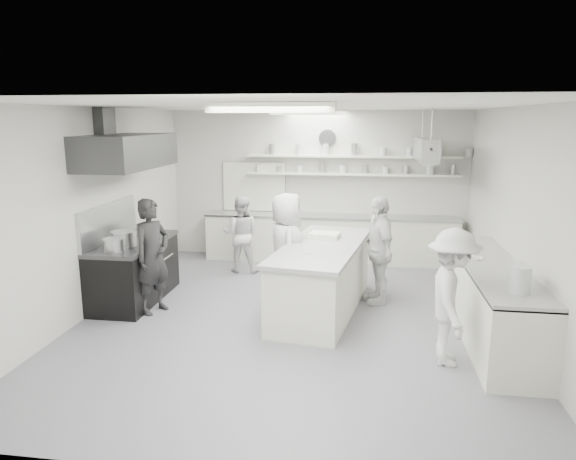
# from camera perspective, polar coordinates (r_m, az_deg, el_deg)

# --- Properties ---
(floor) EXTENTS (6.00, 7.00, 0.02)m
(floor) POSITION_cam_1_polar(r_m,az_deg,el_deg) (7.72, 0.67, -9.57)
(floor) COLOR gray
(floor) RESTS_ON ground
(ceiling) EXTENTS (6.00, 7.00, 0.02)m
(ceiling) POSITION_cam_1_polar(r_m,az_deg,el_deg) (7.18, 0.73, 13.43)
(ceiling) COLOR white
(ceiling) RESTS_ON wall_back
(wall_back) EXTENTS (6.00, 0.04, 3.00)m
(wall_back) POSITION_cam_1_polar(r_m,az_deg,el_deg) (10.74, 3.17, 4.89)
(wall_back) COLOR beige
(wall_back) RESTS_ON floor
(wall_front) EXTENTS (6.00, 0.04, 3.00)m
(wall_front) POSITION_cam_1_polar(r_m,az_deg,el_deg) (3.97, -6.05, -7.69)
(wall_front) COLOR beige
(wall_front) RESTS_ON floor
(wall_left) EXTENTS (0.04, 7.00, 3.00)m
(wall_left) POSITION_cam_1_polar(r_m,az_deg,el_deg) (8.25, -20.45, 1.96)
(wall_left) COLOR beige
(wall_left) RESTS_ON floor
(wall_right) EXTENTS (0.04, 7.00, 3.00)m
(wall_right) POSITION_cam_1_polar(r_m,az_deg,el_deg) (7.53, 23.97, 0.77)
(wall_right) COLOR beige
(wall_right) RESTS_ON floor
(stove) EXTENTS (0.80, 1.80, 0.90)m
(stove) POSITION_cam_1_polar(r_m,az_deg,el_deg) (8.65, -16.35, -4.47)
(stove) COLOR black
(stove) RESTS_ON floor
(exhaust_hood) EXTENTS (0.85, 2.00, 0.50)m
(exhaust_hood) POSITION_cam_1_polar(r_m,az_deg,el_deg) (8.33, -17.12, 8.18)
(exhaust_hood) COLOR #3B3B3E
(exhaust_hood) RESTS_ON wall_left
(back_counter) EXTENTS (5.00, 0.60, 0.92)m
(back_counter) POSITION_cam_1_polar(r_m,az_deg,el_deg) (10.61, 4.58, -0.93)
(back_counter) COLOR silver
(back_counter) RESTS_ON floor
(shelf_lower) EXTENTS (4.20, 0.26, 0.04)m
(shelf_lower) POSITION_cam_1_polar(r_m,az_deg,el_deg) (10.55, 6.94, 6.05)
(shelf_lower) COLOR silver
(shelf_lower) RESTS_ON wall_back
(shelf_upper) EXTENTS (4.20, 0.26, 0.04)m
(shelf_upper) POSITION_cam_1_polar(r_m,az_deg,el_deg) (10.52, 6.98, 7.95)
(shelf_upper) COLOR silver
(shelf_upper) RESTS_ON wall_back
(pass_through_window) EXTENTS (1.30, 0.04, 1.00)m
(pass_through_window) POSITION_cam_1_polar(r_m,az_deg,el_deg) (10.92, -3.67, 4.73)
(pass_through_window) COLOR black
(pass_through_window) RESTS_ON wall_back
(wall_clock) EXTENTS (0.32, 0.05, 0.32)m
(wall_clock) POSITION_cam_1_polar(r_m,az_deg,el_deg) (10.61, 4.31, 9.93)
(wall_clock) COLOR silver
(wall_clock) RESTS_ON wall_back
(right_counter) EXTENTS (0.74, 3.30, 0.94)m
(right_counter) POSITION_cam_1_polar(r_m,az_deg,el_deg) (7.51, 21.11, -7.16)
(right_counter) COLOR silver
(right_counter) RESTS_ON floor
(pot_rack) EXTENTS (0.30, 1.60, 0.40)m
(pot_rack) POSITION_cam_1_polar(r_m,az_deg,el_deg) (9.59, 14.74, 8.46)
(pot_rack) COLOR #B3B4B6
(pot_rack) RESTS_ON ceiling
(light_fixture_front) EXTENTS (1.30, 0.25, 0.10)m
(light_fixture_front) POSITION_cam_1_polar(r_m,az_deg,el_deg) (5.40, -1.85, 13.14)
(light_fixture_front) COLOR silver
(light_fixture_front) RESTS_ON ceiling
(light_fixture_rear) EXTENTS (1.30, 0.25, 0.10)m
(light_fixture_rear) POSITION_cam_1_polar(r_m,az_deg,el_deg) (8.97, 2.28, 12.70)
(light_fixture_rear) COLOR silver
(light_fixture_rear) RESTS_ON ceiling
(prep_island) EXTENTS (1.37, 2.73, 0.96)m
(prep_island) POSITION_cam_1_polar(r_m,az_deg,el_deg) (7.89, 3.70, -5.35)
(prep_island) COLOR silver
(prep_island) RESTS_ON floor
(stove_pot) EXTENTS (0.38, 0.38, 0.27)m
(stove_pot) POSITION_cam_1_polar(r_m,az_deg,el_deg) (8.25, -17.40, -1.05)
(stove_pot) COLOR #B3B4B6
(stove_pot) RESTS_ON stove
(cook_stove) EXTENTS (0.63, 0.73, 1.71)m
(cook_stove) POSITION_cam_1_polar(r_m,az_deg,el_deg) (7.95, -14.51, -2.78)
(cook_stove) COLOR black
(cook_stove) RESTS_ON floor
(cook_back) EXTENTS (0.71, 0.56, 1.44)m
(cook_back) POSITION_cam_1_polar(r_m,az_deg,el_deg) (9.82, -5.14, -0.45)
(cook_back) COLOR silver
(cook_back) RESTS_ON floor
(cook_island_left) EXTENTS (0.74, 0.96, 1.74)m
(cook_island_left) POSITION_cam_1_polar(r_m,az_deg,el_deg) (8.06, -0.16, -2.09)
(cook_island_left) COLOR silver
(cook_island_left) RESTS_ON floor
(cook_island_right) EXTENTS (0.67, 1.06, 1.69)m
(cook_island_right) POSITION_cam_1_polar(r_m,az_deg,el_deg) (8.22, 9.82, -2.16)
(cook_island_right) COLOR silver
(cook_island_right) RESTS_ON floor
(cook_right) EXTENTS (0.65, 1.07, 1.62)m
(cook_right) POSITION_cam_1_polar(r_m,az_deg,el_deg) (6.40, 17.40, -7.00)
(cook_right) COLOR silver
(cook_right) RESTS_ON floor
(bowl_island_a) EXTENTS (0.29, 0.29, 0.06)m
(bowl_island_a) POSITION_cam_1_polar(r_m,az_deg,el_deg) (8.22, 2.74, -0.91)
(bowl_island_a) COLOR #B3B4B6
(bowl_island_a) RESTS_ON prep_island
(bowl_island_b) EXTENTS (0.22, 0.22, 0.06)m
(bowl_island_b) POSITION_cam_1_polar(r_m,az_deg,el_deg) (7.30, 2.02, -2.60)
(bowl_island_b) COLOR silver
(bowl_island_b) RESTS_ON prep_island
(bowl_right) EXTENTS (0.28, 0.28, 0.06)m
(bowl_right) POSITION_cam_1_polar(r_m,az_deg,el_deg) (7.52, 19.53, -3.04)
(bowl_right) COLOR silver
(bowl_right) RESTS_ON right_counter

